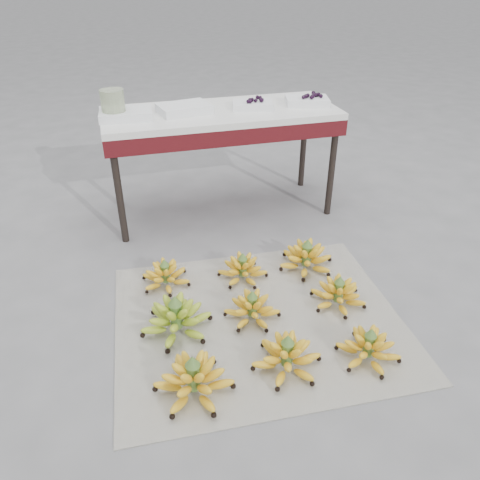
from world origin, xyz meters
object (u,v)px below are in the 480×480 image
object	(u,v)px
bunch_mid_left	(176,319)
tray_far_left	(126,114)
bunch_front_left	(194,380)
vendor_table	(221,122)
bunch_back_left	(166,276)
bunch_front_right	(368,348)
tray_left	(184,108)
tray_right	(253,104)
bunch_front_center	(287,357)
bunch_mid_center	(252,309)
glass_jar	(113,105)
bunch_back_center	(243,269)
bunch_mid_right	(338,294)
bunch_back_right	(306,258)
tray_far_right	(307,100)
newspaper_mat	(259,320)

from	to	relation	value
bunch_mid_left	tray_far_left	size ratio (longest dim) A/B	1.10
bunch_front_left	vendor_table	xyz separation A→B (m)	(0.45, 1.40, 0.50)
bunch_back_left	tray_far_left	xyz separation A→B (m)	(-0.07, 0.69, 0.61)
bunch_front_right	tray_far_left	world-z (taller)	tray_far_left
tray_left	tray_right	size ratio (longest dim) A/B	1.20
bunch_front_center	bunch_mid_center	xyz separation A→B (m)	(-0.04, 0.32, -0.01)
tray_left	glass_jar	bearing A→B (deg)	-175.30
bunch_front_center	bunch_back_center	xyz separation A→B (m)	(-0.00, 0.62, -0.01)
bunch_mid_left	bunch_mid_center	world-z (taller)	bunch_mid_left
bunch_back_left	tray_left	distance (m)	0.97
bunch_mid_right	bunch_back_left	size ratio (longest dim) A/B	0.86
bunch_mid_center	glass_jar	xyz separation A→B (m)	(-0.47, 1.03, 0.66)
bunch_front_right	bunch_mid_left	xyz separation A→B (m)	(-0.71, 0.37, 0.01)
bunch_back_left	tray_far_left	world-z (taller)	tray_far_left
bunch_mid_center	bunch_front_center	bearing A→B (deg)	-100.55
bunch_front_left	bunch_mid_left	bearing A→B (deg)	113.41
bunch_front_center	tray_far_left	distance (m)	1.55
bunch_back_center	bunch_back_right	xyz separation A→B (m)	(0.34, -0.00, 0.01)
bunch_mid_right	tray_far_left	size ratio (longest dim) A/B	0.94
bunch_front_left	tray_far_right	world-z (taller)	tray_far_right
tray_right	bunch_front_center	bearing A→B (deg)	-101.08
bunch_front_left	bunch_back_right	world-z (taller)	bunch_front_left
tray_far_left	newspaper_mat	bearing A→B (deg)	-67.91
bunch_mid_left	bunch_front_right	bearing A→B (deg)	-24.68
newspaper_mat	bunch_back_right	size ratio (longest dim) A/B	3.63
vendor_table	tray_far_left	xyz separation A→B (m)	(-0.53, -0.02, 0.10)
bunch_mid_left	tray_far_left	world-z (taller)	tray_far_left
bunch_back_left	bunch_front_right	bearing A→B (deg)	-68.61
newspaper_mat	bunch_back_left	bearing A→B (deg)	133.93
bunch_front_right	tray_far_right	bearing A→B (deg)	55.67
tray_far_right	glass_jar	world-z (taller)	glass_jar
bunch_back_left	vendor_table	xyz separation A→B (m)	(0.46, 0.71, 0.51)
newspaper_mat	vendor_table	bearing A→B (deg)	84.75
tray_far_right	bunch_mid_right	bearing A→B (deg)	-102.57
tray_far_right	bunch_front_left	bearing A→B (deg)	-125.19
bunch_front_right	tray_left	size ratio (longest dim) A/B	1.06
bunch_mid_left	bunch_back_left	bearing A→B (deg)	92.50
bunch_front_center	bunch_back_left	xyz separation A→B (m)	(-0.38, 0.67, -0.01)
bunch_front_left	bunch_back_left	world-z (taller)	bunch_front_left
bunch_front_right	bunch_mid_left	bearing A→B (deg)	129.40
bunch_mid_left	bunch_mid_right	bearing A→B (deg)	1.27
newspaper_mat	bunch_front_right	world-z (taller)	bunch_front_right
bunch_back_left	tray_right	bearing A→B (deg)	23.43
bunch_back_right	glass_jar	distance (m)	1.30
bunch_mid_center	bunch_back_left	size ratio (longest dim) A/B	0.98
bunch_back_left	newspaper_mat	bearing A→B (deg)	-69.65
newspaper_mat	bunch_back_center	xyz separation A→B (m)	(0.02, 0.32, 0.05)
bunch_front_right	bunch_back_center	distance (m)	0.74
vendor_table	tray_far_right	size ratio (longest dim) A/B	4.73
bunch_back_right	tray_right	world-z (taller)	tray_right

